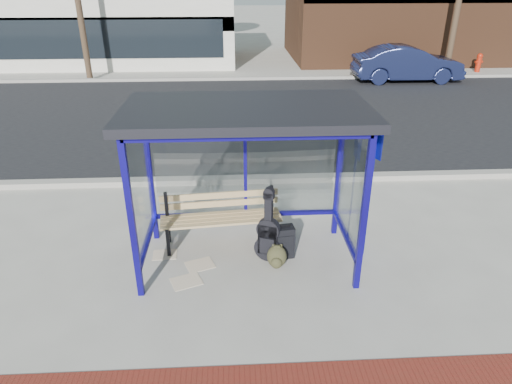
{
  "coord_description": "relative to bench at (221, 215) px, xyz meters",
  "views": [
    {
      "loc": [
        -0.19,
        -5.89,
        4.01
      ],
      "look_at": [
        0.14,
        0.2,
        1.07
      ],
      "focal_mm": 32.0,
      "sensor_mm": 36.0,
      "label": 1
    }
  ],
  "objects": [
    {
      "name": "ground",
      "position": [
        0.41,
        -0.55,
        -0.51
      ],
      "size": [
        120.0,
        120.0,
        0.0
      ],
      "primitive_type": "plane",
      "color": "#B2ADA0",
      "rests_on": "ground"
    },
    {
      "name": "curb_near",
      "position": [
        0.41,
        2.35,
        -0.45
      ],
      "size": [
        60.0,
        0.25,
        0.12
      ],
      "primitive_type": "cube",
      "color": "gray",
      "rests_on": "ground"
    },
    {
      "name": "street_asphalt",
      "position": [
        0.41,
        7.45,
        -0.51
      ],
      "size": [
        60.0,
        10.0,
        0.0
      ],
      "primitive_type": "cube",
      "color": "black",
      "rests_on": "ground"
    },
    {
      "name": "curb_far",
      "position": [
        0.41,
        12.55,
        -0.45
      ],
      "size": [
        60.0,
        0.25,
        0.12
      ],
      "primitive_type": "cube",
      "color": "gray",
      "rests_on": "ground"
    },
    {
      "name": "far_sidewalk",
      "position": [
        0.41,
        14.45,
        -0.51
      ],
      "size": [
        60.0,
        4.0,
        0.01
      ],
      "primitive_type": "cube",
      "color": "#B2ADA0",
      "rests_on": "ground"
    },
    {
      "name": "bus_shelter",
      "position": [
        0.41,
        -0.47,
        1.56
      ],
      "size": [
        3.3,
        1.8,
        2.42
      ],
      "color": "#130B81",
      "rests_on": "ground"
    },
    {
      "name": "storefront_white",
      "position": [
        -8.59,
        17.44,
        1.49
      ],
      "size": [
        18.0,
        6.04,
        4.0
      ],
      "color": "silver",
      "rests_on": "ground"
    },
    {
      "name": "bench",
      "position": [
        0.0,
        0.0,
        0.0
      ],
      "size": [
        1.95,
        0.64,
        0.9
      ],
      "rotation": [
        0.0,
        0.0,
        0.1
      ],
      "color": "black",
      "rests_on": "ground"
    },
    {
      "name": "guitar_bag",
      "position": [
        0.72,
        -0.54,
        -0.09
      ],
      "size": [
        0.44,
        0.26,
        1.15
      ],
      "rotation": [
        0.0,
        0.0,
        -0.37
      ],
      "color": "black",
      "rests_on": "ground"
    },
    {
      "name": "suitcase",
      "position": [
        0.96,
        -0.48,
        -0.25
      ],
      "size": [
        0.35,
        0.26,
        0.57
      ],
      "rotation": [
        0.0,
        0.0,
        0.13
      ],
      "color": "black",
      "rests_on": "ground"
    },
    {
      "name": "backpack",
      "position": [
        0.84,
        -0.75,
        -0.34
      ],
      "size": [
        0.32,
        0.3,
        0.35
      ],
      "rotation": [
        0.0,
        0.0,
        -0.14
      ],
      "color": "#2F2D1A",
      "rests_on": "ground"
    },
    {
      "name": "sign_post",
      "position": [
        2.22,
        -0.45,
        0.72
      ],
      "size": [
        0.13,
        0.26,
        2.18
      ],
      "rotation": [
        0.0,
        0.0,
        0.35
      ],
      "color": "#0C128A",
      "rests_on": "ground"
    },
    {
      "name": "newspaper_a",
      "position": [
        -0.89,
        -0.33,
        -0.51
      ],
      "size": [
        0.39,
        0.31,
        0.01
      ],
      "primitive_type": "cube",
      "rotation": [
        0.0,
        0.0,
        0.05
      ],
      "color": "white",
      "rests_on": "ground"
    },
    {
      "name": "newspaper_b",
      "position": [
        -0.49,
        -1.05,
        -0.51
      ],
      "size": [
        0.51,
        0.46,
        0.01
      ],
      "primitive_type": "cube",
      "rotation": [
        0.0,
        0.0,
        0.37
      ],
      "color": "white",
      "rests_on": "ground"
    },
    {
      "name": "newspaper_c",
      "position": [
        -0.32,
        -0.64,
        -0.51
      ],
      "size": [
        0.5,
        0.45,
        0.01
      ],
      "primitive_type": "cube",
      "rotation": [
        0.0,
        0.0,
        0.37
      ],
      "color": "white",
      "rests_on": "ground"
    },
    {
      "name": "parked_car",
      "position": [
        7.3,
        11.92,
        0.19
      ],
      "size": [
        4.28,
        1.52,
        1.41
      ],
      "primitive_type": "imported",
      "rotation": [
        0.0,
        0.0,
        1.56
      ],
      "color": "#171D40",
      "rests_on": "ground"
    },
    {
      "name": "fire_hydrant",
      "position": [
        11.18,
        13.64,
        -0.07
      ],
      "size": [
        0.37,
        0.24,
        0.81
      ],
      "rotation": [
        0.0,
        0.0,
        0.22
      ],
      "color": "#B5220C",
      "rests_on": "ground"
    }
  ]
}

